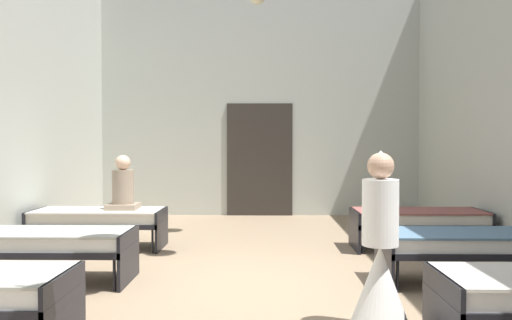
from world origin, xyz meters
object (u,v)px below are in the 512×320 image
Objects in this scene: bed_right_row_2 at (418,219)px; nurse_near_aisle at (380,266)px; bed_left_row_1 at (45,243)px; patient_seated_primary at (123,189)px; bed_right_row_1 at (469,244)px; bed_left_row_2 at (99,219)px.

bed_right_row_2 is 3.59m from nurse_near_aisle.
bed_left_row_1 is 2.38× the size of patient_seated_primary.
bed_left_row_1 is 4.69m from bed_right_row_1.
bed_right_row_1 is 1.28× the size of nurse_near_aisle.
bed_right_row_2 is at bearing -0.71° from patient_seated_primary.
bed_right_row_2 is 1.28× the size of nurse_near_aisle.
patient_seated_primary reaches higher than bed_left_row_2.
bed_left_row_2 is at bearing 132.32° from nurse_near_aisle.
bed_right_row_2 is at bearing 22.06° from bed_left_row_1.
bed_left_row_1 is at bearing -157.94° from bed_right_row_2.
bed_left_row_1 is 3.69m from nurse_near_aisle.
bed_left_row_2 is at bearing -171.28° from patient_seated_primary.
bed_left_row_1 and bed_right_row_1 have the same top height.
bed_left_row_1 and bed_left_row_2 have the same top height.
bed_right_row_2 is (4.69, 1.90, 0.00)m from bed_left_row_1.
patient_seated_primary reaches higher than bed_right_row_1.
patient_seated_primary is at bearing 79.84° from bed_left_row_1.
patient_seated_primary is (-4.34, 0.05, 0.43)m from bed_right_row_2.
bed_left_row_2 is (0.00, 1.90, 0.00)m from bed_left_row_1.
nurse_near_aisle is at bearing -44.62° from bed_left_row_2.
nurse_near_aisle is (3.39, -3.35, 0.09)m from bed_left_row_2.
patient_seated_primary is at bearing 128.75° from nurse_near_aisle.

